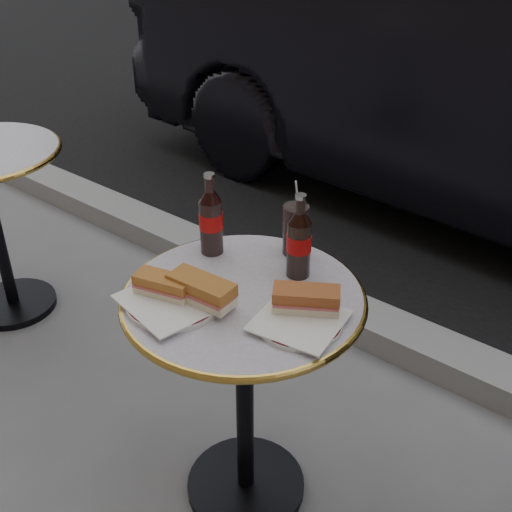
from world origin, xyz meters
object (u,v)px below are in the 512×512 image
Objects in this scene: plate_right at (299,323)px; cola_glass at (295,230)px; cola_bottle_right at (299,236)px; cola_bottle_left at (211,214)px; plate_left at (174,302)px; bistro_table at (245,401)px.

plate_right is 1.39× the size of cola_glass.
plate_right is 0.87× the size of cola_bottle_right.
plate_right is at bearing -52.20° from cola_glass.
plate_right is at bearing -17.33° from cola_bottle_left.
cola_bottle_right reaches higher than plate_right.
cola_bottle_right is at bearing 126.59° from plate_right.
cola_bottle_right is at bearing -49.85° from cola_glass.
plate_left is at bearing -156.33° from plate_right.
cola_bottle_left is at bearing -167.98° from cola_bottle_right.
bistro_table is at bearing -85.82° from cola_glass.
cola_bottle_right is (0.05, 0.16, 0.48)m from bistro_table.
plate_right is (0.29, 0.13, -0.00)m from plate_left.
cola_bottle_right is at bearing 12.02° from cola_bottle_left.
bistro_table is 3.12× the size of plate_left.
cola_bottle_right is (0.16, 0.30, 0.11)m from plate_left.
plate_left is 0.36m from cola_bottle_right.
cola_bottle_right reaches higher than plate_left.
plate_left is at bearing -102.72° from cola_glass.
cola_bottle_right is at bearing 71.21° from bistro_table.
plate_left is 1.15× the size of plate_right.
plate_left is 0.31m from plate_right.
cola_bottle_left is (-0.38, 0.12, 0.11)m from plate_right.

